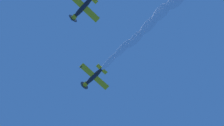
# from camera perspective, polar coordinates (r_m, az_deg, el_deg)

# --- Properties ---
(airplane_lead) EXTENTS (8.89, 8.06, 2.96)m
(airplane_lead) POSITION_cam_1_polar(r_m,az_deg,el_deg) (102.39, -2.65, -2.00)
(airplane_lead) COLOR #232328
(airplane_left_wingman) EXTENTS (8.83, 8.02, 2.84)m
(airplane_left_wingman) POSITION_cam_1_polar(r_m,az_deg,el_deg) (94.78, -4.14, 7.64)
(airplane_left_wingman) COLOR #232328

